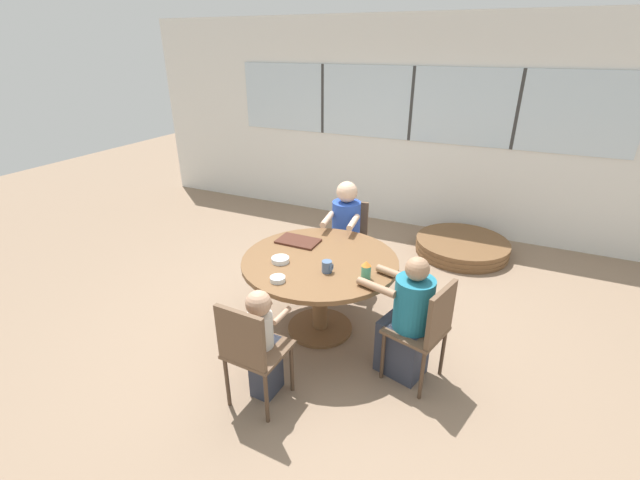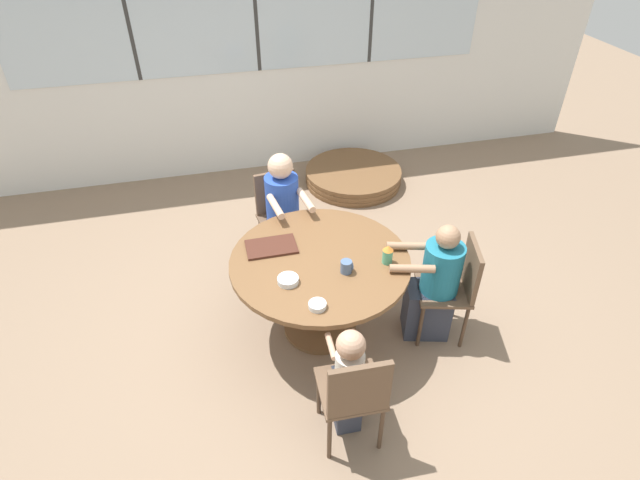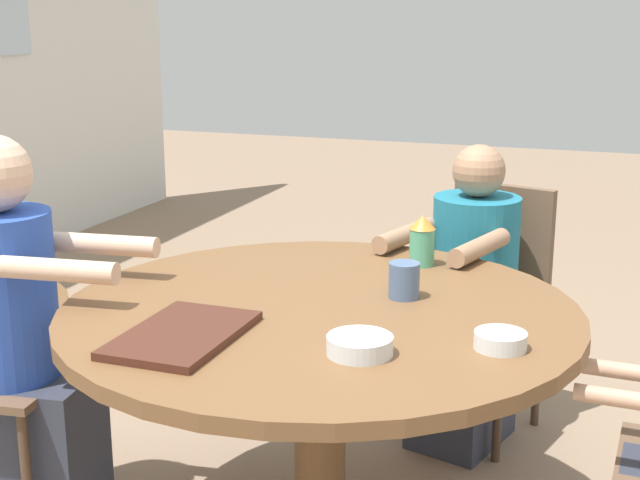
# 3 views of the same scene
# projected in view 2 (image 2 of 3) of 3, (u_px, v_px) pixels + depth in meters

# --- Properties ---
(ground_plane) EXTENTS (16.00, 16.00, 0.00)m
(ground_plane) POSITION_uv_depth(u_px,v_px,m) (320.00, 327.00, 4.18)
(ground_plane) COLOR #8C725B
(wall_back_with_windows) EXTENTS (8.40, 0.08, 2.80)m
(wall_back_with_windows) POSITION_uv_depth(u_px,v_px,m) (258.00, 52.00, 5.58)
(wall_back_with_windows) COLOR silver
(wall_back_with_windows) RESTS_ON ground_plane
(dining_table) EXTENTS (1.36, 1.36, 0.74)m
(dining_table) POSITION_uv_depth(u_px,v_px,m) (320.00, 274.00, 3.83)
(dining_table) COLOR brown
(dining_table) RESTS_ON ground_plane
(chair_for_woman_green_shirt) EXTENTS (0.49, 0.49, 0.88)m
(chair_for_woman_green_shirt) POSITION_uv_depth(u_px,v_px,m) (457.00, 282.00, 3.84)
(chair_for_woman_green_shirt) COLOR brown
(chair_for_woman_green_shirt) RESTS_ON ground_plane
(chair_for_man_blue_shirt) EXTENTS (0.45, 0.45, 0.88)m
(chair_for_man_blue_shirt) POSITION_uv_depth(u_px,v_px,m) (279.00, 210.00, 4.64)
(chair_for_man_blue_shirt) COLOR brown
(chair_for_man_blue_shirt) RESTS_ON ground_plane
(chair_for_toddler) EXTENTS (0.42, 0.42, 0.88)m
(chair_for_toddler) POSITION_uv_depth(u_px,v_px,m) (354.00, 393.00, 3.04)
(chair_for_toddler) COLOR brown
(chair_for_toddler) RESTS_ON ground_plane
(person_woman_green_shirt) EXTENTS (0.59, 0.43, 1.06)m
(person_woman_green_shirt) POSITION_uv_depth(u_px,v_px,m) (434.00, 287.00, 3.88)
(person_woman_green_shirt) COLOR #333847
(person_woman_green_shirt) RESTS_ON ground_plane
(person_man_blue_shirt) EXTENTS (0.37, 0.58, 1.17)m
(person_man_blue_shirt) POSITION_uv_depth(u_px,v_px,m) (284.00, 219.00, 4.52)
(person_man_blue_shirt) COLOR #333847
(person_man_blue_shirt) RESTS_ON ground_plane
(person_toddler) EXTENTS (0.22, 0.36, 0.91)m
(person_toddler) POSITION_uv_depth(u_px,v_px,m) (348.00, 381.00, 3.21)
(person_toddler) COLOR #333847
(person_toddler) RESTS_ON ground_plane
(food_tray_dark) EXTENTS (0.39, 0.24, 0.02)m
(food_tray_dark) POSITION_uv_depth(u_px,v_px,m) (271.00, 247.00, 3.84)
(food_tray_dark) COLOR #472319
(food_tray_dark) RESTS_ON dining_table
(coffee_mug) EXTENTS (0.09, 0.08, 0.10)m
(coffee_mug) POSITION_uv_depth(u_px,v_px,m) (347.00, 267.00, 3.59)
(coffee_mug) COLOR slate
(coffee_mug) RESTS_ON dining_table
(sippy_cup) EXTENTS (0.08, 0.08, 0.16)m
(sippy_cup) POSITION_uv_depth(u_px,v_px,m) (388.00, 254.00, 3.66)
(sippy_cup) COLOR #4CA57F
(sippy_cup) RESTS_ON dining_table
(bowl_white_shallow) EXTENTS (0.12, 0.12, 0.04)m
(bowl_white_shallow) POSITION_uv_depth(u_px,v_px,m) (317.00, 305.00, 3.32)
(bowl_white_shallow) COLOR silver
(bowl_white_shallow) RESTS_ON dining_table
(bowl_cereal) EXTENTS (0.15, 0.15, 0.04)m
(bowl_cereal) POSITION_uv_depth(u_px,v_px,m) (288.00, 280.00, 3.52)
(bowl_cereal) COLOR silver
(bowl_cereal) RESTS_ON dining_table
(folded_table_stack) EXTENTS (1.15, 1.15, 0.18)m
(folded_table_stack) POSITION_uv_depth(u_px,v_px,m) (353.00, 176.00, 6.02)
(folded_table_stack) COLOR brown
(folded_table_stack) RESTS_ON ground_plane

